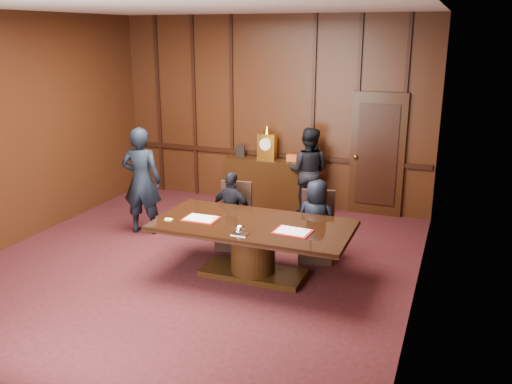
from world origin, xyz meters
TOP-DOWN VIEW (x-y plane):
  - room at (0.07, 0.14)m, footprint 7.00×7.04m
  - sideboard at (0.00, 3.26)m, footprint 1.60×0.45m
  - conference_table at (0.90, 0.24)m, footprint 2.62×1.32m
  - folder_left at (0.19, 0.13)m, footprint 0.46×0.33m
  - folder_right at (1.49, 0.11)m, footprint 0.48×0.36m
  - inkstand at (0.90, -0.21)m, footprint 0.20×0.14m
  - notepad at (-0.20, -0.05)m, footprint 0.11×0.08m
  - chair_left at (0.25, 1.12)m, footprint 0.55×0.55m
  - chair_right at (1.54, 1.12)m, footprint 0.57×0.57m
  - signatory_left at (0.25, 1.04)m, footprint 0.73×0.38m
  - signatory_right at (1.55, 1.04)m, footprint 0.63×0.44m
  - witness_left at (-1.39, 1.16)m, footprint 0.71×0.54m
  - witness_right at (0.85, 3.10)m, footprint 0.79×0.63m

SIDE VIEW (x-z plane):
  - chair_left at x=0.25m, z-range -0.20..0.79m
  - chair_right at x=1.54m, z-range -0.20..0.79m
  - sideboard at x=0.00m, z-range -0.28..1.26m
  - conference_table at x=0.90m, z-range 0.13..0.89m
  - signatory_left at x=0.25m, z-range 0.00..1.20m
  - signatory_right at x=1.55m, z-range 0.00..1.21m
  - notepad at x=-0.20m, z-range 0.76..0.77m
  - folder_left at x=0.19m, z-range 0.76..0.78m
  - folder_right at x=1.49m, z-range 0.76..0.78m
  - witness_right at x=0.85m, z-range 0.00..1.57m
  - inkstand at x=0.90m, z-range 0.76..0.87m
  - witness_left at x=-1.39m, z-range 0.00..1.76m
  - room at x=0.07m, z-range -0.03..3.47m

